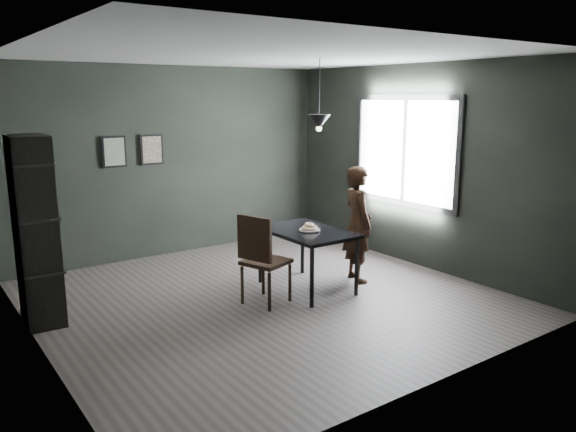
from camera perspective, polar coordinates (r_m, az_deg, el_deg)
ground at (r=6.76m, az=-2.19°, el=-8.34°), size 5.00×5.00×0.00m
back_wall at (r=8.59m, az=-11.53°, el=5.44°), size 5.00×0.10×2.80m
ceiling at (r=6.35m, az=-2.40°, el=16.08°), size 5.00×5.00×0.02m
window_assembly at (r=8.13m, az=11.72°, el=6.49°), size 0.04×1.96×1.56m
cafe_table at (r=6.89m, az=1.94°, el=-2.08°), size 0.80×1.20×0.75m
white_plate at (r=6.83m, az=2.19°, el=-1.48°), size 0.23×0.23×0.01m
donut_pile at (r=6.82m, az=2.19°, el=-1.18°), size 0.23×0.23×0.09m
woman at (r=7.24m, az=7.09°, el=-0.83°), size 0.51×0.63×1.50m
wood_chair at (r=6.37m, az=-2.78°, el=-3.91°), size 0.58×0.58×1.06m
shelf_unit at (r=6.37m, az=-24.28°, el=-1.40°), size 0.41×0.68×1.98m
pendant_lamp at (r=6.92m, az=3.17°, el=9.53°), size 0.28×0.28×0.86m
framed_print_left at (r=8.22m, az=-17.25°, el=6.26°), size 0.34×0.04×0.44m
framed_print_right at (r=8.40m, az=-13.68°, el=6.57°), size 0.34×0.04×0.44m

